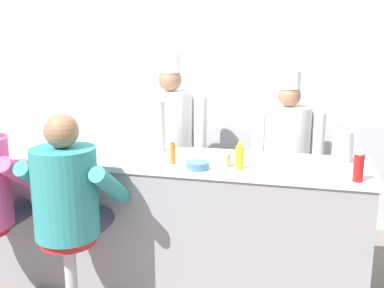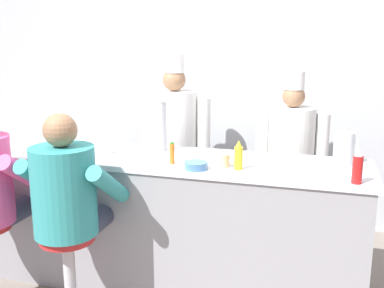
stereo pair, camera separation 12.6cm
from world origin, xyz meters
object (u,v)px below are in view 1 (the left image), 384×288
hot_sauce_bottle_orange (173,154)px  breakfast_plate (48,152)px  water_pitcher_clear (342,147)px  cook_in_whites_near (171,140)px  cereal_bowl (197,165)px  cook_in_whites_far (287,153)px  coffee_mug_white (106,149)px  coffee_mug_tan (224,160)px  mustard_bottle_yellow (240,156)px  ketchup_bottle_red (359,165)px  diner_seated_teal (69,198)px  cup_stack_steel (159,126)px

hot_sauce_bottle_orange → breakfast_plate: hot_sauce_bottle_orange is taller
water_pitcher_clear → cook_in_whites_near: bearing=155.7°
cereal_bowl → water_pitcher_clear: bearing=24.5°
hot_sauce_bottle_orange → cook_in_whites_near: (-0.33, 1.02, -0.14)m
cereal_bowl → cook_in_whites_far: 1.29m
coffee_mug_white → coffee_mug_tan: bearing=-7.5°
mustard_bottle_yellow → cook_in_whites_far: size_ratio=0.12×
mustard_bottle_yellow → cereal_bowl: size_ratio=1.26×
ketchup_bottle_red → cereal_bowl: (-1.03, 0.02, -0.08)m
ketchup_bottle_red → cereal_bowl: ketchup_bottle_red is taller
ketchup_bottle_red → water_pitcher_clear: (-0.07, 0.46, 0.01)m
water_pitcher_clear → diner_seated_teal: size_ratio=0.16×
cook_in_whites_near → cook_in_whites_far: size_ratio=1.09×
coffee_mug_white → cook_in_whites_far: 1.63m
cereal_bowl → cup_stack_steel: (-0.41, 0.43, 0.17)m
cereal_bowl → cup_stack_steel: cup_stack_steel is taller
mustard_bottle_yellow → cook_in_whites_far: cook_in_whites_far is taller
hot_sauce_bottle_orange → coffee_mug_tan: bearing=3.4°
breakfast_plate → cup_stack_steel: size_ratio=0.55×
cereal_bowl → hot_sauce_bottle_orange: bearing=156.1°
water_pitcher_clear → cook_in_whites_near: 1.64m
hot_sauce_bottle_orange → cup_stack_steel: (-0.21, 0.34, 0.13)m
breakfast_plate → coffee_mug_tan: coffee_mug_tan is taller
water_pitcher_clear → cook_in_whites_far: (-0.41, 0.72, -0.25)m
coffee_mug_white → cook_in_whites_near: bearing=73.6°
mustard_bottle_yellow → breakfast_plate: 1.50m
coffee_mug_tan → coffee_mug_white: (-0.95, 0.13, -0.01)m
cook_in_whites_near → cook_in_whites_far: cook_in_whites_near is taller
diner_seated_teal → cook_in_whites_near: size_ratio=0.82×
cereal_bowl → cook_in_whites_near: cook_in_whites_near is taller
cereal_bowl → cook_in_whites_near: size_ratio=0.09×
cup_stack_steel → mustard_bottle_yellow: bearing=-27.3°
water_pitcher_clear → cook_in_whites_far: bearing=119.6°
hot_sauce_bottle_orange → cup_stack_steel: bearing=121.5°
breakfast_plate → cereal_bowl: size_ratio=1.37×
hot_sauce_bottle_orange → water_pitcher_clear: 1.21m
hot_sauce_bottle_orange → cook_in_whites_near: size_ratio=0.09×
breakfast_plate → cook_in_whites_near: cook_in_whites_near is taller
cereal_bowl → cook_in_whites_far: size_ratio=0.10×
cup_stack_steel → ketchup_bottle_red: bearing=-17.4°
hot_sauce_bottle_orange → mustard_bottle_yellow: bearing=-1.9°
mustard_bottle_yellow → water_pitcher_clear: water_pitcher_clear is taller
cereal_bowl → cup_stack_steel: 0.62m
cup_stack_steel → cook_in_whites_near: (-0.12, 0.68, -0.26)m
diner_seated_teal → cook_in_whites_near: cook_in_whites_near is taller
ketchup_bottle_red → cereal_bowl: bearing=178.8°
ketchup_bottle_red → cereal_bowl: size_ratio=1.38×
coffee_mug_tan → diner_seated_teal: diner_seated_teal is taller
coffee_mug_white → water_pitcher_clear: bearing=6.6°
ketchup_bottle_red → hot_sauce_bottle_orange: bearing=174.8°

